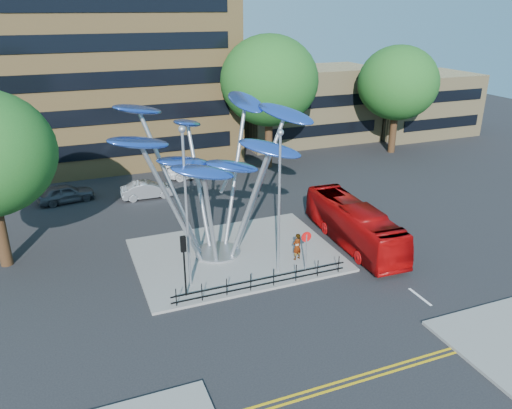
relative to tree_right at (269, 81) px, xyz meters
name	(u,v)px	position (x,y,z in m)	size (l,w,h in m)	color
ground	(293,303)	(-8.00, -22.00, -8.04)	(120.00, 120.00, 0.00)	black
traffic_island	(236,255)	(-9.00, -16.00, -7.96)	(12.00, 9.00, 0.15)	slate
double_yellow_near	(355,377)	(-8.00, -28.00, -8.03)	(40.00, 0.12, 0.01)	gold
double_yellow_far	(359,382)	(-8.00, -28.30, -8.03)	(40.00, 0.12, 0.01)	gold
low_building_near	(307,105)	(8.00, 8.00, -4.04)	(15.00, 8.00, 8.00)	tan
low_building_far	(420,104)	(22.00, 6.00, -4.54)	(12.00, 8.00, 7.00)	tan
tree_right	(269,81)	(0.00, 0.00, 0.00)	(8.80, 8.80, 12.11)	black
tree_far	(398,83)	(14.00, 0.00, -0.93)	(8.00, 8.00, 10.81)	black
leaf_sculpture	(212,146)	(-10.07, -15.32, -1.16)	(12.72, 9.54, 9.51)	#9EA0A5
street_lamp_left	(186,195)	(-12.50, -18.50, -2.68)	(0.36, 0.36, 8.80)	#9EA0A5
street_lamp_right	(279,191)	(-7.50, -19.00, -2.94)	(0.36, 0.36, 8.30)	#9EA0A5
traffic_light_island	(184,253)	(-13.00, -19.50, -5.42)	(0.28, 0.18, 3.42)	black
no_entry_sign_island	(306,245)	(-6.00, -19.48, -6.22)	(0.60, 0.10, 2.45)	#9EA0A5
pedestrian_railing_front	(262,281)	(-9.00, -20.30, -7.48)	(10.00, 0.06, 1.00)	black
red_bus	(354,224)	(-1.40, -17.16, -6.69)	(2.27, 9.68, 2.70)	#9B0708
pedestrian	(297,247)	(-5.83, -18.02, -7.05)	(0.61, 0.40, 1.67)	gray
parked_car_left	(66,193)	(-18.26, -2.56, -7.32)	(1.70, 4.23, 1.44)	#45474E
parked_car_mid	(148,190)	(-12.17, -4.00, -7.35)	(1.45, 4.15, 1.37)	#A6A9AD
parked_car_right	(196,168)	(-7.19, -0.38, -7.24)	(2.23, 5.47, 1.59)	silver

